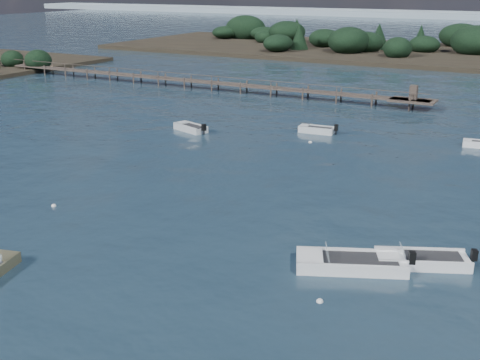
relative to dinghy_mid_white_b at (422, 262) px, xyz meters
The scene contains 11 objects.
ground 52.77m from the dinghy_mid_white_b, 105.16° to the left, with size 400.00×400.00×0.00m, color #162633.
dinghy_mid_white_b is the anchor object (origin of this frame).
tender_far_grey 31.86m from the dinghy_mid_white_b, 144.63° to the left, with size 4.06×2.53×1.29m.
tender_far_white 27.96m from the dinghy_mid_white_b, 122.68° to the left, with size 3.75×1.64×1.26m.
dinghy_mid_white_a 3.70m from the dinghy_mid_white_b, 145.44° to the right, with size 5.82×4.05×1.37m.
buoy_b 4.04m from the dinghy_mid_white_b, 146.98° to the right, with size 0.32×0.32×0.32m, color silver.
buoy_c 22.70m from the dinghy_mid_white_b, behind, with size 0.32×0.32×0.32m, color silver.
buoy_e 24.42m from the dinghy_mid_white_b, 125.63° to the left, with size 0.32×0.32×0.32m, color silver.
buoy_extra_a 6.73m from the dinghy_mid_white_b, 117.92° to the right, with size 0.32×0.32×0.32m, color silver.
jetty 52.72m from the dinghy_mid_white_b, 132.40° to the left, with size 64.50×3.20×3.40m.
distant_haze 244.10m from the dinghy_mid_white_b, 115.17° to the left, with size 280.00×20.00×2.40m, color #8CA0AD.
Camera 1 is at (18.95, -19.50, 13.66)m, focal length 45.00 mm.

